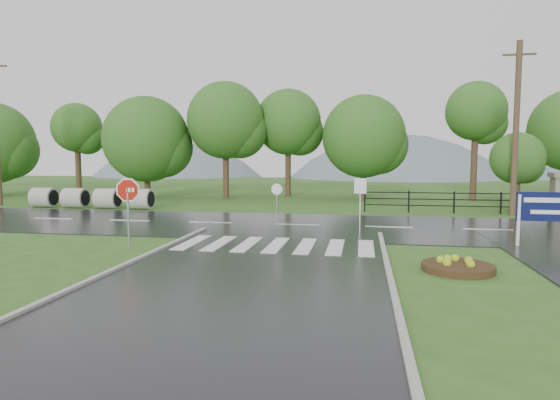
# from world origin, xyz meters

# --- Properties ---
(ground) EXTENTS (120.00, 120.00, 0.00)m
(ground) POSITION_xyz_m (0.00, 0.00, 0.00)
(ground) COLOR #305D1F
(ground) RESTS_ON ground
(main_road) EXTENTS (90.00, 8.00, 0.04)m
(main_road) POSITION_xyz_m (0.00, 10.00, 0.00)
(main_road) COLOR black
(main_road) RESTS_ON ground
(crosswalk) EXTENTS (6.50, 2.80, 0.02)m
(crosswalk) POSITION_xyz_m (0.00, 5.00, 0.06)
(crosswalk) COLOR silver
(crosswalk) RESTS_ON ground
(curb_right) EXTENTS (0.15, 24.00, 0.12)m
(curb_right) POSITION_xyz_m (3.55, -4.00, 0.00)
(curb_right) COLOR #A3A39B
(curb_right) RESTS_ON ground
(pillar_west) EXTENTS (1.00, 1.00, 2.24)m
(pillar_west) POSITION_xyz_m (13.00, 16.00, 1.18)
(pillar_west) COLOR gray
(pillar_west) RESTS_ON ground
(fence_west) EXTENTS (9.58, 0.08, 1.20)m
(fence_west) POSITION_xyz_m (7.75, 16.00, 0.72)
(fence_west) COLOR black
(fence_west) RESTS_ON ground
(hills) EXTENTS (102.00, 48.00, 48.00)m
(hills) POSITION_xyz_m (3.49, 65.00, -15.54)
(hills) COLOR slate
(hills) RESTS_ON ground
(treeline) EXTENTS (83.20, 5.20, 10.00)m
(treeline) POSITION_xyz_m (1.00, 24.00, 0.00)
(treeline) COLOR #2A5D1C
(treeline) RESTS_ON ground
(culvert_pipes) EXTENTS (7.60, 1.20, 1.20)m
(culvert_pipes) POSITION_xyz_m (-13.06, 15.00, 0.60)
(culvert_pipes) COLOR #9E9B93
(culvert_pipes) RESTS_ON ground
(stop_sign) EXTENTS (1.09, 0.18, 2.47)m
(stop_sign) POSITION_xyz_m (-4.96, 4.22, 1.73)
(stop_sign) COLOR #939399
(stop_sign) RESTS_ON ground
(estate_billboard) EXTENTS (2.14, 0.09, 1.87)m
(estate_billboard) POSITION_xyz_m (9.03, 6.41, 1.29)
(estate_billboard) COLOR silver
(estate_billboard) RESTS_ON ground
(flower_bed) EXTENTS (1.88, 1.88, 0.38)m
(flower_bed) POSITION_xyz_m (5.38, 2.48, 0.14)
(flower_bed) COLOR #332111
(flower_bed) RESTS_ON ground
(reg_sign_small) EXTENTS (0.48, 0.16, 2.21)m
(reg_sign_small) POSITION_xyz_m (2.77, 8.14, 1.56)
(reg_sign_small) COLOR #939399
(reg_sign_small) RESTS_ON ground
(reg_sign_round) EXTENTS (0.45, 0.09, 1.95)m
(reg_sign_round) POSITION_xyz_m (-0.62, 8.48, 1.26)
(reg_sign_round) COLOR #939399
(reg_sign_round) RESTS_ON ground
(utility_pole_east) EXTENTS (1.58, 0.30, 8.90)m
(utility_pole_east) POSITION_xyz_m (10.56, 15.50, 4.52)
(utility_pole_east) COLOR #473523
(utility_pole_east) RESTS_ON ground
(entrance_tree_left) EXTENTS (2.87, 2.87, 4.42)m
(entrance_tree_left) POSITION_xyz_m (11.29, 17.50, 2.95)
(entrance_tree_left) COLOR #3D2B1C
(entrance_tree_left) RESTS_ON ground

